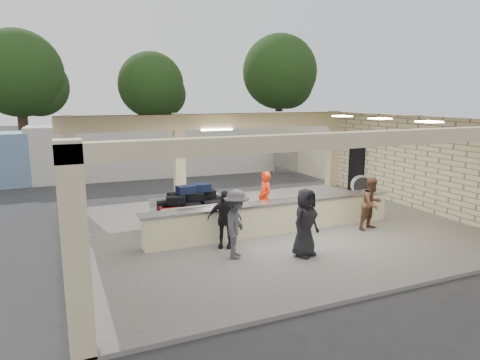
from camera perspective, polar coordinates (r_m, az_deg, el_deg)
name	(u,v)px	position (r m, az deg, el deg)	size (l,w,h in m)	color
ground	(268,231)	(13.63, 3.69, -6.78)	(120.00, 120.00, 0.00)	#2C2C2F
pavilion	(265,185)	(13.96, 3.29, -0.62)	(12.01, 10.00, 3.55)	#605E59
baggage_counter	(275,217)	(13.04, 4.73, -4.93)	(8.20, 0.58, 0.98)	beige
luggage_cart	(191,205)	(13.47, -6.57, -3.30)	(2.40, 1.53, 1.37)	silver
drum_fan	(361,186)	(18.23, 15.87, -0.72)	(0.86, 0.55, 0.91)	silver
baggage_handler	(265,198)	(13.75, 3.32, -2.44)	(0.63, 0.35, 1.73)	#FF330D
passenger_a	(372,204)	(13.85, 17.16, -3.03)	(0.79, 0.35, 1.63)	brown
passenger_b	(224,219)	(11.66, -2.08, -5.24)	(0.93, 0.34, 1.59)	black
passenger_c	(236,224)	(10.90, -0.49, -5.90)	(1.15, 0.40, 1.78)	#444347
passenger_d	(305,223)	(11.15, 8.71, -5.62)	(0.87, 0.36, 1.78)	black
car_white_a	(304,150)	(28.54, 8.53, 4.00)	(2.44, 5.16, 1.47)	silver
car_white_b	(336,146)	(31.09, 12.62, 4.44)	(1.77, 4.75, 1.50)	silver
car_dark	(248,147)	(30.17, 1.12, 4.43)	(1.49, 4.22, 1.41)	black
container_white	(158,149)	(23.53, -10.92, 4.02)	(12.72, 2.54, 2.76)	silver
fence	(362,150)	(26.81, 15.99, 3.93)	(12.06, 0.06, 2.03)	gray
tree_left	(24,77)	(35.76, -26.89, 12.14)	(6.60, 6.30, 9.00)	#382619
tree_mid	(154,88)	(38.60, -11.36, 11.99)	(6.00, 5.60, 8.00)	#382619
tree_right	(282,75)	(41.98, 5.58, 13.76)	(7.20, 7.00, 10.00)	#382619
adjacent_building	(332,140)	(26.63, 12.17, 5.25)	(6.00, 8.00, 3.20)	beige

